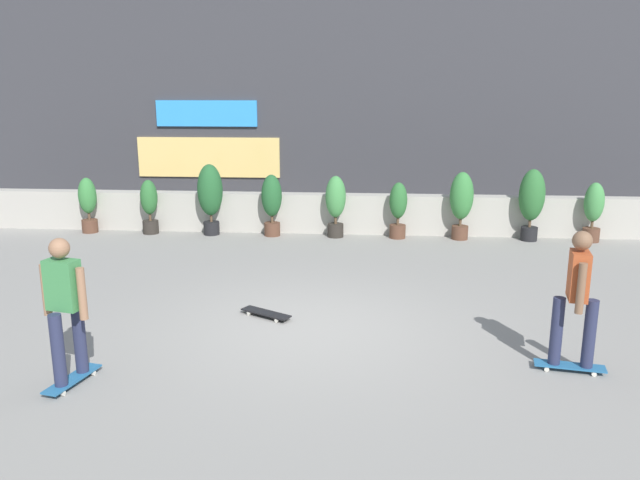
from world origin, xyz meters
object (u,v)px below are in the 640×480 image
at_px(potted_plant_2, 210,194).
at_px(skateboard_near_camera, 266,313).
at_px(potted_plant_1, 149,205).
at_px(skater_mid_plaza, 577,295).
at_px(potted_plant_4, 336,202).
at_px(potted_plant_8, 594,209).
at_px(potted_plant_0, 88,202).
at_px(potted_plant_6, 461,200).
at_px(potted_plant_5, 398,208).
at_px(potted_plant_3, 272,201).
at_px(skater_by_wall_right, 65,305).
at_px(potted_plant_7, 532,199).

bearing_deg(potted_plant_2, skateboard_near_camera, -67.80).
height_order(potted_plant_1, skater_mid_plaza, skater_mid_plaza).
bearing_deg(potted_plant_4, potted_plant_8, 0.00).
bearing_deg(potted_plant_0, potted_plant_6, -0.00).
height_order(potted_plant_5, skateboard_near_camera, potted_plant_5).
distance_m(potted_plant_3, potted_plant_8, 7.03).
xyz_separation_m(potted_plant_1, potted_plant_8, (9.86, 0.00, 0.05)).
bearing_deg(potted_plant_1, skateboard_near_camera, -55.64).
relative_size(potted_plant_3, potted_plant_6, 0.93).
bearing_deg(potted_plant_0, potted_plant_4, -0.00).
distance_m(potted_plant_1, skater_by_wall_right, 7.67).
distance_m(potted_plant_8, skater_by_wall_right, 11.05).
distance_m(potted_plant_7, skater_by_wall_right, 10.11).
distance_m(potted_plant_0, potted_plant_4, 5.72).
bearing_deg(potted_plant_5, potted_plant_7, 0.00).
relative_size(potted_plant_2, potted_plant_6, 1.08).
bearing_deg(potted_plant_6, potted_plant_3, 180.00).
relative_size(potted_plant_1, potted_plant_3, 0.89).
bearing_deg(skateboard_near_camera, potted_plant_7, 46.09).
height_order(potted_plant_0, skateboard_near_camera, potted_plant_0).
bearing_deg(skater_by_wall_right, potted_plant_7, 47.63).
bearing_deg(potted_plant_2, potted_plant_0, 180.00).
distance_m(potted_plant_8, skateboard_near_camera, 8.20).
height_order(potted_plant_2, potted_plant_7, potted_plant_2).
xyz_separation_m(skater_by_wall_right, skateboard_near_camera, (1.82, 2.29, -0.88)).
distance_m(potted_plant_0, potted_plant_8, 11.31).
relative_size(potted_plant_2, potted_plant_3, 1.16).
distance_m(potted_plant_3, potted_plant_5, 2.83).
distance_m(potted_plant_0, potted_plant_5, 7.11).
distance_m(potted_plant_2, potted_plant_4, 2.85).
xyz_separation_m(potted_plant_0, potted_plant_6, (8.48, -0.00, 0.17)).
height_order(potted_plant_2, potted_plant_6, potted_plant_2).
height_order(potted_plant_2, skateboard_near_camera, potted_plant_2).
relative_size(potted_plant_4, potted_plant_5, 1.10).
height_order(potted_plant_3, potted_plant_8, potted_plant_3).
xyz_separation_m(potted_plant_1, potted_plant_7, (8.54, 0.00, 0.25)).
xyz_separation_m(potted_plant_6, skateboard_near_camera, (-3.49, -5.18, -0.81)).
height_order(skater_mid_plaza, skateboard_near_camera, skater_mid_plaza).
height_order(potted_plant_3, skater_by_wall_right, skater_by_wall_right).
bearing_deg(potted_plant_8, potted_plant_7, 180.00).
bearing_deg(potted_plant_0, potted_plant_8, -0.00).
relative_size(potted_plant_1, potted_plant_6, 0.83).
xyz_separation_m(potted_plant_3, potted_plant_6, (4.20, 0.00, 0.07)).
bearing_deg(skateboard_near_camera, potted_plant_4, 82.03).
bearing_deg(potted_plant_2, skater_by_wall_right, -87.74).
bearing_deg(potted_plant_2, potted_plant_3, 0.00).
height_order(potted_plant_0, potted_plant_2, potted_plant_2).
distance_m(potted_plant_2, potted_plant_3, 1.41).
relative_size(potted_plant_6, potted_plant_7, 0.95).
distance_m(skater_by_wall_right, skateboard_near_camera, 3.05).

